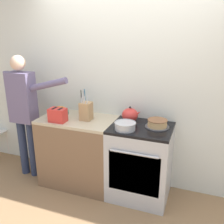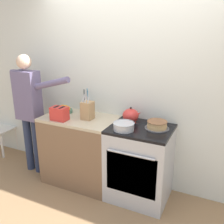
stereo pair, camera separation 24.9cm
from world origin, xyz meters
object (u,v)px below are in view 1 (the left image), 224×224
object	(u,v)px
layer_cake	(157,124)
knife_block	(86,111)
mixing_bowl	(125,126)
toaster	(58,115)
tea_kettle	(130,115)
stove_range	(140,162)
fruit_bowl	(62,111)
person_baker	(24,107)
utensil_crock	(84,108)

from	to	relation	value
layer_cake	knife_block	distance (m)	0.88
layer_cake	mixing_bowl	world-z (taller)	layer_cake
layer_cake	toaster	distance (m)	1.20
tea_kettle	knife_block	xyz separation A→B (m)	(-0.53, -0.13, 0.03)
mixing_bowl	knife_block	distance (m)	0.58
tea_kettle	stove_range	bearing A→B (deg)	-36.36
knife_block	fruit_bowl	distance (m)	0.42
knife_block	person_baker	xyz separation A→B (m)	(-0.89, -0.07, -0.02)
layer_cake	utensil_crock	size ratio (longest dim) A/B	0.80
utensil_crock	fruit_bowl	distance (m)	0.30
knife_block	utensil_crock	distance (m)	0.24
stove_range	layer_cake	bearing A→B (deg)	18.54
person_baker	toaster	bearing A→B (deg)	-8.84
toaster	person_baker	distance (m)	0.60
stove_range	person_baker	bearing A→B (deg)	-177.43
tea_kettle	fruit_bowl	xyz separation A→B (m)	(-0.94, -0.04, -0.04)
layer_cake	toaster	bearing A→B (deg)	-168.45
stove_range	layer_cake	distance (m)	0.54
stove_range	tea_kettle	xyz separation A→B (m)	(-0.18, 0.13, 0.54)
layer_cake	person_baker	size ratio (longest dim) A/B	0.16
stove_range	knife_block	size ratio (longest dim) A/B	2.90
layer_cake	stove_range	bearing A→B (deg)	-161.46
knife_block	person_baker	size ratio (longest dim) A/B	0.19
stove_range	fruit_bowl	bearing A→B (deg)	175.37
mixing_bowl	fruit_bowl	bearing A→B (deg)	166.50
layer_cake	toaster	size ratio (longest dim) A/B	1.26
mixing_bowl	person_baker	distance (m)	1.44
toaster	person_baker	bearing A→B (deg)	169.45
mixing_bowl	utensil_crock	size ratio (longest dim) A/B	0.71
mixing_bowl	person_baker	bearing A→B (deg)	177.26
layer_cake	person_baker	bearing A→B (deg)	-175.82
person_baker	mixing_bowl	bearing A→B (deg)	-1.03
stove_range	knife_block	bearing A→B (deg)	179.82
fruit_bowl	person_baker	world-z (taller)	person_baker
fruit_bowl	toaster	distance (m)	0.30
tea_kettle	utensil_crock	size ratio (longest dim) A/B	0.70
stove_range	utensil_crock	world-z (taller)	utensil_crock
knife_block	fruit_bowl	size ratio (longest dim) A/B	1.56
mixing_bowl	knife_block	world-z (taller)	knife_block
layer_cake	tea_kettle	size ratio (longest dim) A/B	1.15
fruit_bowl	person_baker	xyz separation A→B (m)	(-0.48, -0.16, 0.05)
utensil_crock	person_baker	size ratio (longest dim) A/B	0.20
knife_block	tea_kettle	bearing A→B (deg)	13.49
mixing_bowl	fruit_bowl	distance (m)	0.99
fruit_bowl	layer_cake	bearing A→B (deg)	-1.44
toaster	person_baker	world-z (taller)	person_baker
fruit_bowl	person_baker	size ratio (longest dim) A/B	0.12
knife_block	layer_cake	bearing A→B (deg)	3.62
knife_block	fruit_bowl	xyz separation A→B (m)	(-0.41, 0.09, -0.07)
layer_cake	knife_block	bearing A→B (deg)	-176.38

